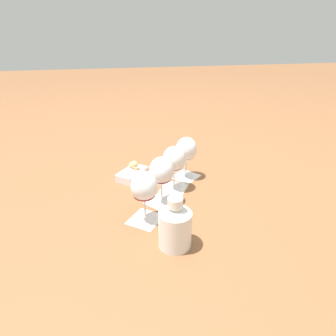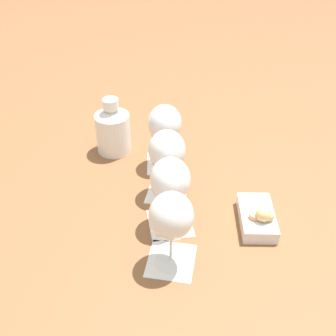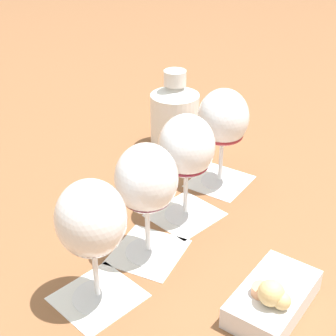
% 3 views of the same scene
% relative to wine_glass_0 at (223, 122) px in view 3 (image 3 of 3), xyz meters
% --- Properties ---
extents(ground_plane, '(8.00, 8.00, 0.00)m').
position_rel_wine_glass_0_xyz_m(ground_plane, '(0.11, 0.15, -0.13)').
color(ground_plane, brown).
extents(tasting_card_0, '(0.15, 0.15, 0.00)m').
position_rel_wine_glass_0_xyz_m(tasting_card_0, '(-0.00, 0.00, -0.13)').
color(tasting_card_0, white).
rests_on(tasting_card_0, ground_plane).
extents(tasting_card_1, '(0.15, 0.15, 0.00)m').
position_rel_wine_glass_0_xyz_m(tasting_card_1, '(0.08, 0.11, -0.13)').
color(tasting_card_1, white).
rests_on(tasting_card_1, ground_plane).
extents(tasting_card_2, '(0.14, 0.15, 0.00)m').
position_rel_wine_glass_0_xyz_m(tasting_card_2, '(0.15, 0.20, -0.13)').
color(tasting_card_2, white).
rests_on(tasting_card_2, ground_plane).
extents(tasting_card_3, '(0.15, 0.15, 0.00)m').
position_rel_wine_glass_0_xyz_m(tasting_card_3, '(0.22, 0.29, -0.13)').
color(tasting_card_3, white).
rests_on(tasting_card_3, ground_plane).
extents(wine_glass_0, '(0.09, 0.09, 0.19)m').
position_rel_wine_glass_0_xyz_m(wine_glass_0, '(0.00, 0.00, 0.00)').
color(wine_glass_0, white).
rests_on(wine_glass_0, tasting_card_0).
extents(wine_glass_1, '(0.09, 0.09, 0.19)m').
position_rel_wine_glass_0_xyz_m(wine_glass_1, '(0.08, 0.11, -0.00)').
color(wine_glass_1, white).
rests_on(wine_glass_1, tasting_card_1).
extents(wine_glass_2, '(0.09, 0.09, 0.19)m').
position_rel_wine_glass_0_xyz_m(wine_glass_2, '(0.15, 0.20, -0.00)').
color(wine_glass_2, white).
rests_on(wine_glass_2, tasting_card_2).
extents(wine_glass_3, '(0.09, 0.09, 0.19)m').
position_rel_wine_glass_0_xyz_m(wine_glass_3, '(0.22, 0.29, -0.00)').
color(wine_glass_3, white).
rests_on(wine_glass_3, tasting_card_3).
extents(ceramic_vase, '(0.10, 0.10, 0.17)m').
position_rel_wine_glass_0_xyz_m(ceramic_vase, '(0.07, -0.15, -0.05)').
color(ceramic_vase, white).
rests_on(ceramic_vase, ground_plane).
extents(snack_dish, '(0.16, 0.16, 0.07)m').
position_rel_wine_glass_0_xyz_m(snack_dish, '(-0.02, 0.34, -0.11)').
color(snack_dish, silver).
rests_on(snack_dish, ground_plane).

